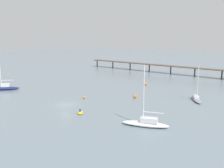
{
  "coord_description": "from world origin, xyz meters",
  "views": [
    {
      "loc": [
        38.02,
        -40.45,
        15.64
      ],
      "look_at": [
        0.0,
        19.58,
        1.5
      ],
      "focal_mm": 40.39,
      "sensor_mm": 36.0,
      "label": 1
    }
  ],
  "objects": [
    {
      "name": "ground_plane",
      "position": [
        0.0,
        0.0,
        0.0
      ],
      "size": [
        400.0,
        400.0,
        0.0
      ],
      "primitive_type": "plane",
      "color": "slate"
    },
    {
      "name": "sailboat_gray",
      "position": [
        23.86,
        19.59,
        0.56
      ],
      "size": [
        4.6,
        7.05,
        8.49
      ],
      "color": "gray",
      "rests_on": "ground_plane"
    },
    {
      "name": "mooring_buoy_outer",
      "position": [
        5.96,
        29.81,
        0.39
      ],
      "size": [
        0.78,
        0.78,
        0.78
      ],
      "primitive_type": "sphere",
      "color": "orange",
      "rests_on": "ground_plane"
    },
    {
      "name": "sailboat_white",
      "position": [
        20.96,
        -2.6,
        0.73
      ],
      "size": [
        8.37,
        4.07,
        10.64
      ],
      "color": "white",
      "rests_on": "ground_plane"
    },
    {
      "name": "mooring_buoy_inner",
      "position": [
        0.16,
        6.54,
        0.3
      ],
      "size": [
        0.59,
        0.59,
        0.59
      ],
      "primitive_type": "sphere",
      "color": "orange",
      "rests_on": "ground_plane"
    },
    {
      "name": "mooring_buoy_far",
      "position": [
        10.42,
        13.88,
        0.43
      ],
      "size": [
        0.86,
        0.86,
        0.86
      ],
      "primitive_type": "sphere",
      "color": "orange",
      "rests_on": "ground_plane"
    },
    {
      "name": "dinghy_yellow",
      "position": [
        6.7,
        -2.95,
        0.22
      ],
      "size": [
        2.29,
        2.53,
        1.14
      ],
      "color": "yellow",
      "rests_on": "ground_plane"
    },
    {
      "name": "pier",
      "position": [
        16.32,
        54.44,
        4.34
      ],
      "size": [
        69.4,
        9.7,
        7.54
      ],
      "color": "brown",
      "rests_on": "ground_plane"
    },
    {
      "name": "sailboat_navy",
      "position": [
        -25.45,
        2.1,
        0.75
      ],
      "size": [
        8.15,
        7.25,
        11.1
      ],
      "color": "navy",
      "rests_on": "ground_plane"
    }
  ]
}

